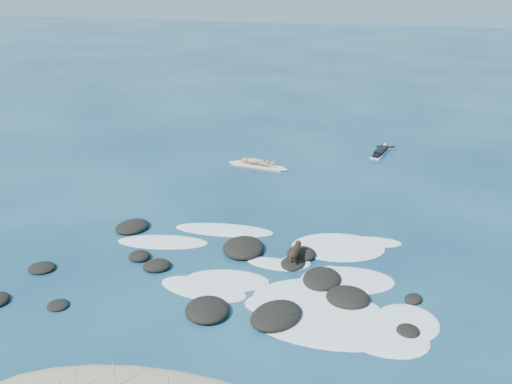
# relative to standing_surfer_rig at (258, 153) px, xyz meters

# --- Properties ---
(ground) EXTENTS (160.00, 160.00, 0.00)m
(ground) POSITION_rel_standing_surfer_rig_xyz_m (1.66, -9.44, -0.72)
(ground) COLOR #0A2642
(ground) RESTS_ON ground
(reef_rocks) EXTENTS (13.16, 7.07, 0.47)m
(reef_rocks) POSITION_rel_standing_surfer_rig_xyz_m (1.97, -10.70, -0.62)
(reef_rocks) COLOR black
(reef_rocks) RESTS_ON ground
(breaking_foam) EXTENTS (11.54, 7.59, 0.12)m
(breaking_foam) POSITION_rel_standing_surfer_rig_xyz_m (3.98, -10.49, -0.71)
(breaking_foam) COLOR white
(breaking_foam) RESTS_ON ground
(standing_surfer_rig) EXTENTS (3.22, 0.97, 1.83)m
(standing_surfer_rig) POSITION_rel_standing_surfer_rig_xyz_m (0.00, 0.00, 0.00)
(standing_surfer_rig) COLOR beige
(standing_surfer_rig) RESTS_ON ground
(paddling_surfer_rig) EXTENTS (1.25, 2.40, 0.42)m
(paddling_surfer_rig) POSITION_rel_standing_surfer_rig_xyz_m (5.94, 3.55, -0.58)
(paddling_surfer_rig) COLOR white
(paddling_surfer_rig) RESTS_ON ground
(dog) EXTENTS (0.35, 1.15, 0.73)m
(dog) POSITION_rel_standing_surfer_rig_xyz_m (3.54, -9.29, -0.24)
(dog) COLOR black
(dog) RESTS_ON ground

